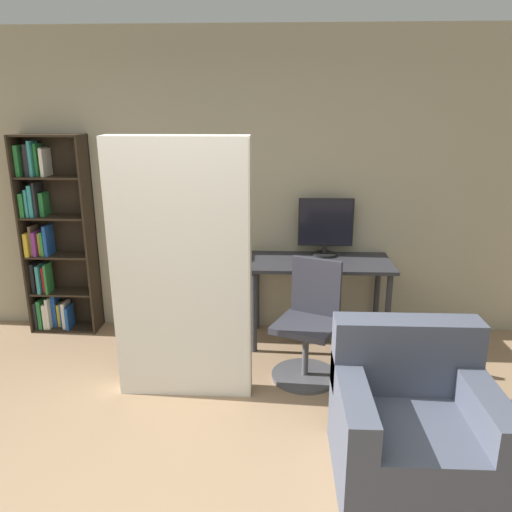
{
  "coord_description": "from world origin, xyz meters",
  "views": [
    {
      "loc": [
        0.61,
        -1.82,
        2.01
      ],
      "look_at": [
        0.46,
        1.45,
        1.05
      ],
      "focal_mm": 35.0,
      "sensor_mm": 36.0,
      "label": 1
    }
  ],
  "objects_px": {
    "monitor": "(326,225)",
    "office_chair": "(308,332)",
    "mattress_near": "(183,272)",
    "bookshelf": "(53,239)",
    "armchair": "(412,424)"
  },
  "relations": [
    {
      "from": "office_chair",
      "to": "mattress_near",
      "type": "relative_size",
      "value": 0.49
    },
    {
      "from": "mattress_near",
      "to": "monitor",
      "type": "bearing_deg",
      "value": 44.87
    },
    {
      "from": "monitor",
      "to": "office_chair",
      "type": "xyz_separation_m",
      "value": [
        -0.18,
        -0.79,
        -0.66
      ]
    },
    {
      "from": "office_chair",
      "to": "bookshelf",
      "type": "xyz_separation_m",
      "value": [
        -2.31,
        0.81,
        0.5
      ]
    },
    {
      "from": "office_chair",
      "to": "bookshelf",
      "type": "relative_size",
      "value": 0.51
    },
    {
      "from": "mattress_near",
      "to": "bookshelf",
      "type": "bearing_deg",
      "value": 142.27
    },
    {
      "from": "office_chair",
      "to": "bookshelf",
      "type": "bearing_deg",
      "value": 160.75
    },
    {
      "from": "monitor",
      "to": "office_chair",
      "type": "distance_m",
      "value": 1.05
    },
    {
      "from": "monitor",
      "to": "mattress_near",
      "type": "bearing_deg",
      "value": -135.13
    },
    {
      "from": "monitor",
      "to": "mattress_near",
      "type": "xyz_separation_m",
      "value": [
        -1.08,
        -1.07,
        -0.1
      ]
    },
    {
      "from": "office_chair",
      "to": "armchair",
      "type": "bearing_deg",
      "value": -64.79
    },
    {
      "from": "office_chair",
      "to": "mattress_near",
      "type": "bearing_deg",
      "value": -162.61
    },
    {
      "from": "bookshelf",
      "to": "mattress_near",
      "type": "relative_size",
      "value": 0.97
    },
    {
      "from": "office_chair",
      "to": "monitor",
      "type": "bearing_deg",
      "value": 77.43
    },
    {
      "from": "armchair",
      "to": "bookshelf",
      "type": "bearing_deg",
      "value": 146.07
    }
  ]
}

